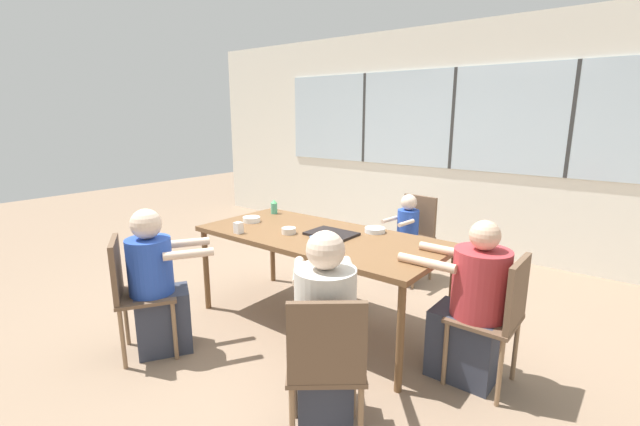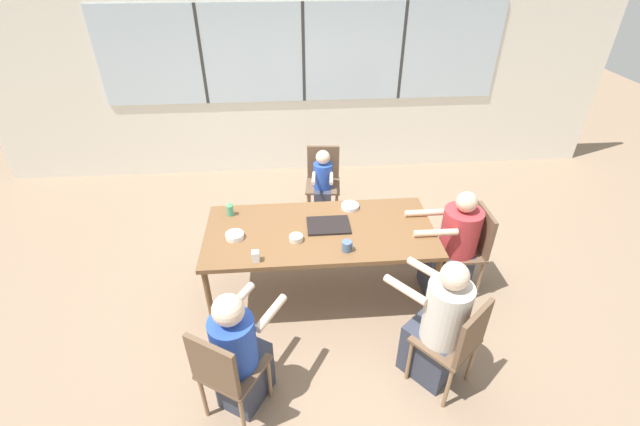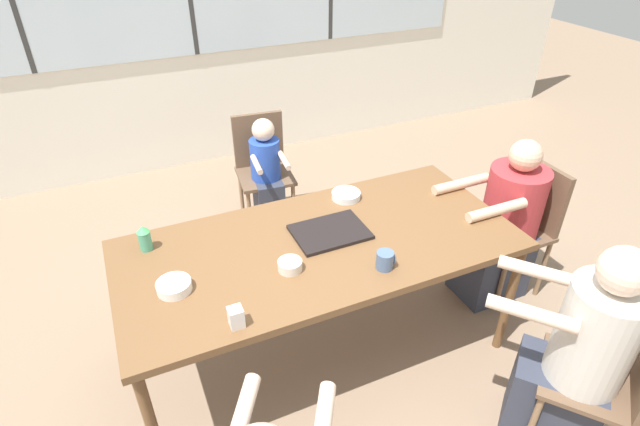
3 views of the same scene
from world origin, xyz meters
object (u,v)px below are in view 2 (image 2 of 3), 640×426
chair_for_man_blue_shirt (224,370)px  chair_for_man_teal_shirt (458,340)px  person_woman_green_shirt (452,249)px  bowl_cereal (296,238)px  chair_for_toddler (323,176)px  person_man_teal_shirt (438,328)px  person_toddler (323,191)px  bowl_white_shallow (350,206)px  sippy_cup (230,209)px  chair_for_woman_green_shirt (471,244)px  coffee_mug (347,246)px  bowl_fruit (235,236)px  person_man_blue_shirt (240,356)px  milk_carton_small (256,256)px

chair_for_man_blue_shirt → chair_for_man_teal_shirt: (1.66, 0.12, 0.00)m
person_woman_green_shirt → bowl_cereal: size_ratio=9.42×
chair_for_toddler → person_man_teal_shirt: bearing=111.3°
person_woman_green_shirt → person_toddler: 1.69m
bowl_white_shallow → person_man_teal_shirt: bearing=-69.5°
chair_for_toddler → sippy_cup: bearing=55.2°
chair_for_woman_green_shirt → chair_for_man_blue_shirt: size_ratio=1.00×
chair_for_man_blue_shirt → bowl_white_shallow: bearing=87.1°
person_woman_green_shirt → bowl_white_shallow: (-0.94, 0.34, 0.31)m
chair_for_man_blue_shirt → coffee_mug: (0.95, 0.91, 0.28)m
person_man_teal_shirt → sippy_cup: 2.09m
chair_for_toddler → bowl_fruit: chair_for_toddler is taller
chair_for_man_blue_shirt → sippy_cup: sippy_cup is taller
bowl_fruit → person_toddler: bearing=56.4°
person_man_teal_shirt → person_toddler: person_man_teal_shirt is taller
chair_for_man_teal_shirt → person_man_blue_shirt: 1.57m
chair_for_man_blue_shirt → chair_for_toddler: size_ratio=1.00×
bowl_white_shallow → bowl_fruit: 1.13m
bowl_cereal → chair_for_man_blue_shirt: bearing=-116.0°
person_man_teal_shirt → coffee_mug: size_ratio=13.01×
coffee_mug → chair_for_toddler: bearing=91.6°
chair_for_woman_green_shirt → sippy_cup: bearing=82.3°
chair_for_toddler → coffee_mug: size_ratio=9.90×
bowl_fruit → chair_for_man_teal_shirt: bearing=-32.2°
person_man_teal_shirt → bowl_cereal: size_ratio=10.03×
person_toddler → chair_for_woman_green_shirt: bearing=141.7°
chair_for_man_teal_shirt → coffee_mug: 1.10m
chair_for_man_teal_shirt → bowl_white_shallow: bearing=73.0°
chair_for_woman_green_shirt → bowl_fruit: (-2.17, -0.06, 0.26)m
chair_for_toddler → chair_for_man_teal_shirt: bearing=112.8°
sippy_cup → milk_carton_small: (0.27, -0.69, -0.02)m
bowl_fruit → milk_carton_small: bearing=-58.9°
person_man_teal_shirt → coffee_mug: bearing=92.7°
bowl_white_shallow → person_woman_green_shirt: bearing=-19.6°
person_woman_green_shirt → bowl_fruit: (-2.00, -0.06, 0.32)m
chair_for_toddler → bowl_cereal: (-0.37, -1.56, 0.26)m
person_man_teal_shirt → bowl_cereal: 1.35m
chair_for_toddler → bowl_cereal: size_ratio=7.63×
person_man_blue_shirt → milk_carton_small: (0.11, 0.69, 0.33)m
chair_for_man_blue_shirt → bowl_cereal: size_ratio=7.63×
coffee_mug → person_toddler: bearing=92.4°
person_woman_green_shirt → bowl_fruit: 2.03m
sippy_cup → bowl_cereal: size_ratio=1.19×
bowl_fruit → chair_for_man_blue_shirt: bearing=-90.1°
chair_for_man_teal_shirt → person_woman_green_shirt: 1.15m
chair_for_man_blue_shirt → bowl_cereal: chair_for_man_blue_shirt is taller
sippy_cup → bowl_fruit: size_ratio=0.89×
person_woman_green_shirt → chair_for_woman_green_shirt: bearing=-90.0°
person_woman_green_shirt → coffee_mug: size_ratio=12.22×
milk_carton_small → bowl_white_shallow: (0.86, 0.72, -0.03)m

